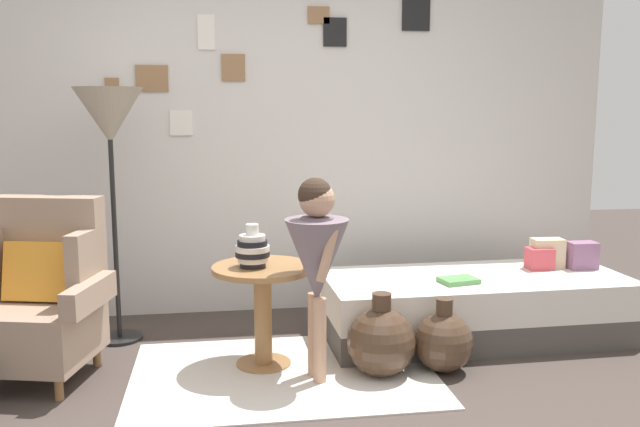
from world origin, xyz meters
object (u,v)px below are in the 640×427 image
daybed (474,306)px  demijohn_far (443,342)px  vase_striped (252,250)px  person_child (317,253)px  demijohn_near (381,341)px  floor_lamp (109,124)px  armchair (38,298)px  book_on_daybed (459,280)px  side_table (263,295)px

daybed → demijohn_far: (-0.38, -0.52, -0.03)m
vase_striped → person_child: person_child is taller
daybed → demijohn_near: (-0.74, -0.52, -0.01)m
vase_striped → floor_lamp: floor_lamp is taller
demijohn_far → daybed: bearing=53.6°
armchair → daybed: 2.60m
demijohn_near → floor_lamp: bearing=151.7°
book_on_daybed → demijohn_near: bearing=-146.7°
book_on_daybed → side_table: bearing=-173.2°
vase_striped → book_on_daybed: size_ratio=1.09×
book_on_daybed → demijohn_far: bearing=-120.3°
daybed → person_child: bearing=-154.1°
daybed → floor_lamp: floor_lamp is taller
side_table → demijohn_far: size_ratio=1.40×
book_on_daybed → demijohn_far: book_on_daybed is taller
book_on_daybed → armchair: bearing=-177.6°
daybed → side_table: (-1.37, -0.29, 0.21)m
side_table → vase_striped: vase_striped is taller
vase_striped → book_on_daybed: 1.29m
vase_striped → floor_lamp: size_ratio=0.15×
daybed → vase_striped: size_ratio=7.97×
person_child → floor_lamp: bearing=144.6°
floor_lamp → person_child: 1.55m
armchair → vase_striped: size_ratio=4.03×
armchair → floor_lamp: (0.34, 0.53, 0.92)m
vase_striped → person_child: (0.33, -0.22, 0.02)m
vase_striped → demijohn_far: vase_striped is taller
floor_lamp → person_child: size_ratio=1.44×
armchair → demijohn_near: size_ratio=2.09×
demijohn_near → book_on_daybed: bearing=33.3°
daybed → side_table: size_ratio=3.28×
armchair → vase_striped: 1.18m
person_child → demijohn_near: size_ratio=2.37×
daybed → book_on_daybed: 0.31m
person_child → daybed: bearing=25.9°
vase_striped → side_table: bearing=21.3°
daybed → side_table: side_table is taller
daybed → floor_lamp: size_ratio=1.22×
side_table → demijohn_near: 0.70m
armchair → demijohn_near: (1.83, -0.28, -0.25)m
side_table → person_child: size_ratio=0.53×
vase_striped → demijohn_near: size_ratio=0.52×
daybed → person_child: (-1.09, -0.53, 0.50)m
side_table → book_on_daybed: (1.20, 0.14, 0.00)m
book_on_daybed → demijohn_far: 0.49m
person_child → demijohn_far: 0.89m
demijohn_near → side_table: bearing=159.5°
vase_striped → person_child: bearing=-34.2°
demijohn_far → armchair: bearing=173.0°
demijohn_far → floor_lamp: bearing=156.8°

